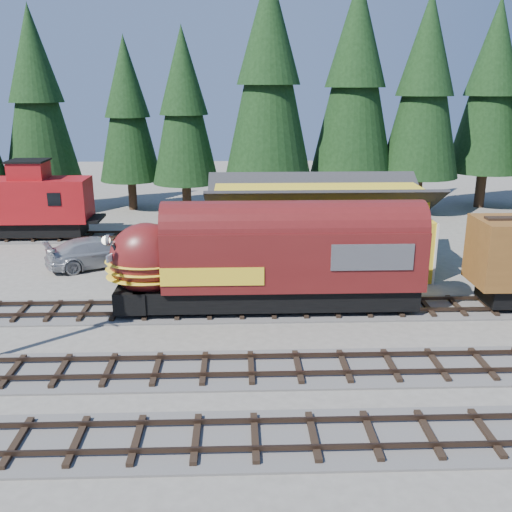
{
  "coord_description": "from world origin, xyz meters",
  "views": [
    {
      "loc": [
        -4.68,
        -21.59,
        10.5
      ],
      "look_at": [
        -3.81,
        4.0,
        2.77
      ],
      "focal_mm": 40.0,
      "sensor_mm": 36.0,
      "label": 1
    }
  ],
  "objects_px": {
    "locomotive": "(259,263)",
    "pickup_truck_a": "(173,255)",
    "depot": "(318,220)",
    "pickup_truck_b": "(98,252)",
    "caboose": "(19,203)"
  },
  "relations": [
    {
      "from": "depot",
      "to": "pickup_truck_b",
      "type": "height_order",
      "value": "depot"
    },
    {
      "from": "locomotive",
      "to": "pickup_truck_b",
      "type": "distance_m",
      "value": 12.08
    },
    {
      "from": "depot",
      "to": "locomotive",
      "type": "xyz_separation_m",
      "value": [
        -3.64,
        -6.5,
        -0.57
      ]
    },
    {
      "from": "depot",
      "to": "pickup_truck_b",
      "type": "xyz_separation_m",
      "value": [
        -13.05,
        0.93,
        -2.09
      ]
    },
    {
      "from": "pickup_truck_a",
      "to": "locomotive",
      "type": "bearing_deg",
      "value": -164.44
    },
    {
      "from": "depot",
      "to": "pickup_truck_a",
      "type": "height_order",
      "value": "depot"
    },
    {
      "from": "locomotive",
      "to": "caboose",
      "type": "distance_m",
      "value": 21.43
    },
    {
      "from": "locomotive",
      "to": "caboose",
      "type": "relative_size",
      "value": 1.52
    },
    {
      "from": "locomotive",
      "to": "pickup_truck_a",
      "type": "relative_size",
      "value": 2.19
    },
    {
      "from": "locomotive",
      "to": "caboose",
      "type": "xyz_separation_m",
      "value": [
        -16.22,
        14.0,
        0.15
      ]
    },
    {
      "from": "locomotive",
      "to": "pickup_truck_a",
      "type": "distance_m",
      "value": 8.05
    },
    {
      "from": "locomotive",
      "to": "pickup_truck_b",
      "type": "relative_size",
      "value": 2.48
    },
    {
      "from": "locomotive",
      "to": "pickup_truck_a",
      "type": "xyz_separation_m",
      "value": [
        -4.81,
        6.29,
        -1.45
      ]
    },
    {
      "from": "depot",
      "to": "locomotive",
      "type": "bearing_deg",
      "value": -119.27
    },
    {
      "from": "depot",
      "to": "caboose",
      "type": "height_order",
      "value": "caboose"
    }
  ]
}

